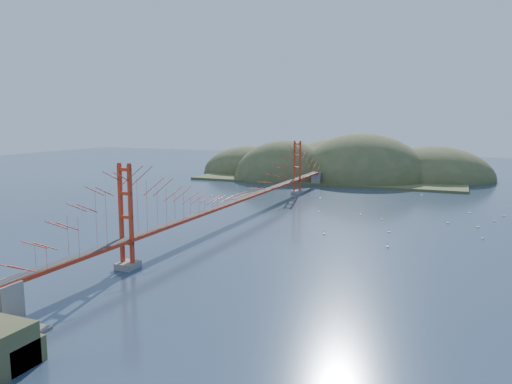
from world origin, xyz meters
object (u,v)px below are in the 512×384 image
at_px(bridge, 241,177).
at_px(sailboat_0, 324,233).
at_px(sailboat_2, 389,231).
at_px(sailboat_1, 360,214).

height_order(bridge, sailboat_0, bridge).
bearing_deg(bridge, sailboat_2, -2.10).
bearing_deg(bridge, sailboat_1, 31.99).
distance_m(bridge, sailboat_2, 25.12).
distance_m(sailboat_2, sailboat_0, 9.67).
height_order(bridge, sailboat_2, bridge).
xyz_separation_m(bridge, sailboat_1, (17.63, 11.02, -6.86)).
bearing_deg(sailboat_2, sailboat_1, 118.70).
relative_size(bridge, sailboat_1, 149.57).
bearing_deg(sailboat_1, sailboat_2, -61.30).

